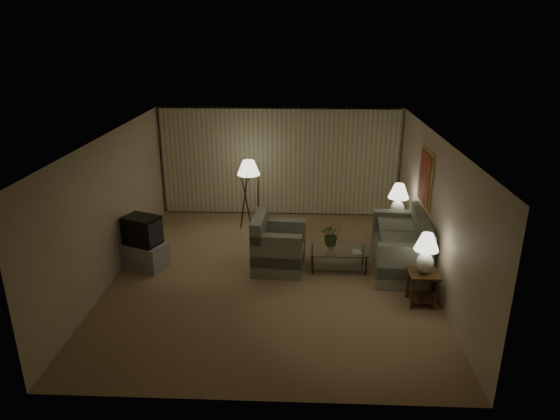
% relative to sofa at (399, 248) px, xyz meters
% --- Properties ---
extents(ground, '(7.00, 7.00, 0.00)m').
position_rel_sofa_xyz_m(ground, '(-2.50, -0.39, -0.44)').
color(ground, '#9A8355').
rests_on(ground, ground).
extents(room_shell, '(6.04, 7.02, 2.72)m').
position_rel_sofa_xyz_m(room_shell, '(-2.48, 1.12, 1.31)').
color(room_shell, beige).
rests_on(room_shell, ground).
extents(sofa, '(2.13, 1.32, 0.87)m').
position_rel_sofa_xyz_m(sofa, '(0.00, 0.00, 0.00)').
color(sofa, gray).
rests_on(sofa, ground).
extents(armchair, '(1.17, 1.13, 0.87)m').
position_rel_sofa_xyz_m(armchair, '(-2.37, -0.10, -0.00)').
color(armchair, gray).
rests_on(armchair, ground).
extents(side_table_near, '(0.50, 0.50, 0.60)m').
position_rel_sofa_xyz_m(side_table_near, '(0.15, -1.35, -0.03)').
color(side_table_near, '#351B0E').
rests_on(side_table_near, ground).
extents(side_table_far, '(0.47, 0.40, 0.60)m').
position_rel_sofa_xyz_m(side_table_far, '(0.15, 1.25, -0.04)').
color(side_table_far, '#351B0E').
rests_on(side_table_far, ground).
extents(table_lamp_near, '(0.41, 0.41, 0.71)m').
position_rel_sofa_xyz_m(table_lamp_near, '(0.15, -1.35, 0.58)').
color(table_lamp_near, white).
rests_on(table_lamp_near, side_table_near).
extents(table_lamp_far, '(0.45, 0.45, 0.77)m').
position_rel_sofa_xyz_m(table_lamp_far, '(0.15, 1.25, 0.62)').
color(table_lamp_far, white).
rests_on(table_lamp_far, side_table_far).
extents(coffee_table, '(1.16, 0.63, 0.41)m').
position_rel_sofa_xyz_m(coffee_table, '(-1.19, -0.10, -0.16)').
color(coffee_table, silver).
rests_on(coffee_table, ground).
extents(tv_cabinet, '(1.24, 1.14, 0.50)m').
position_rel_sofa_xyz_m(tv_cabinet, '(-5.05, -0.15, -0.19)').
color(tv_cabinet, '#969698').
rests_on(tv_cabinet, ground).
extents(crt_tv, '(0.99, 0.94, 0.57)m').
position_rel_sofa_xyz_m(crt_tv, '(-5.05, -0.15, 0.35)').
color(crt_tv, black).
rests_on(crt_tv, tv_cabinet).
extents(floor_lamp, '(0.53, 0.53, 1.64)m').
position_rel_sofa_xyz_m(floor_lamp, '(-3.17, 2.06, 0.42)').
color(floor_lamp, '#351B0E').
rests_on(floor_lamp, ground).
extents(ottoman, '(0.70, 0.70, 0.35)m').
position_rel_sofa_xyz_m(ottoman, '(-2.31, 1.41, -0.26)').
color(ottoman, '#995A33').
rests_on(ottoman, ground).
extents(vase, '(0.17, 0.17, 0.14)m').
position_rel_sofa_xyz_m(vase, '(-1.34, -0.10, 0.05)').
color(vase, white).
rests_on(vase, coffee_table).
extents(flowers, '(0.42, 0.36, 0.45)m').
position_rel_sofa_xyz_m(flowers, '(-1.34, -0.10, 0.35)').
color(flowers, '#41662D').
rests_on(flowers, vase).
extents(book, '(0.18, 0.24, 0.02)m').
position_rel_sofa_xyz_m(book, '(-0.94, -0.20, -0.01)').
color(book, olive).
rests_on(book, coffee_table).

